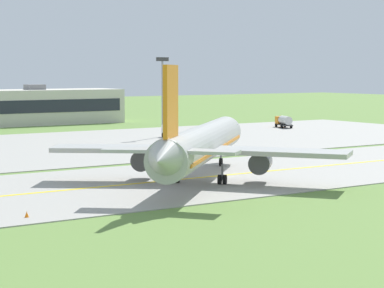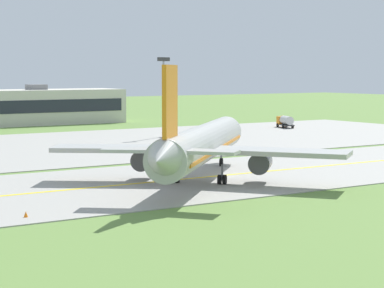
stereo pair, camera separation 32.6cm
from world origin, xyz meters
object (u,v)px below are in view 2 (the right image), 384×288
(service_truck_catering, at_px, (172,132))
(apron_light_mast, at_px, (164,87))
(service_truck_fuel, at_px, (285,121))
(airplane_lead, at_px, (201,145))

(service_truck_catering, bearing_deg, apron_light_mast, 98.90)
(service_truck_fuel, height_order, service_truck_catering, service_truck_fuel)
(service_truck_fuel, bearing_deg, airplane_lead, -136.60)
(airplane_lead, bearing_deg, service_truck_catering, 62.10)
(service_truck_fuel, distance_m, apron_light_mast, 34.60)
(apron_light_mast, bearing_deg, service_truck_fuel, 8.67)
(service_truck_catering, bearing_deg, service_truck_fuel, 12.57)
(service_truck_catering, xyz_separation_m, apron_light_mast, (-0.36, 2.27, 8.14))
(airplane_lead, relative_size, service_truck_fuel, 4.95)
(service_truck_catering, distance_m, apron_light_mast, 8.46)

